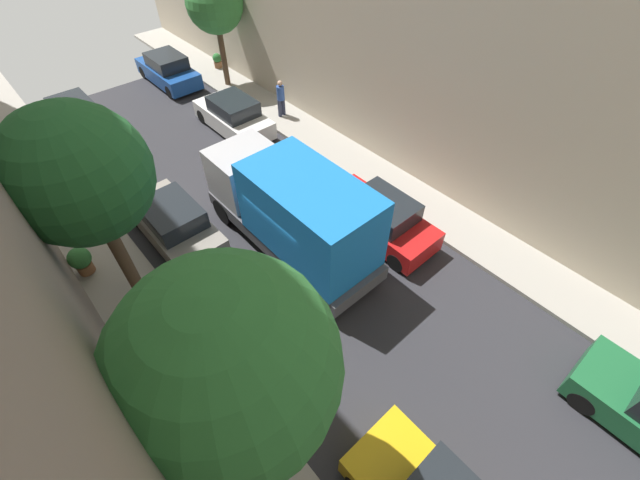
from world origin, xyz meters
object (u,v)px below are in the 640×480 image
Objects in this scene: street_tree_2 at (79,176)px; potted_plant_0 at (217,60)px; parked_car_right_4 at (168,70)px; lamp_post at (233,373)px; street_tree_1 at (214,4)px; parked_car_right_3 at (234,116)px; delivery_truck at (293,211)px; parked_car_left_2 at (174,224)px; potted_plant_2 at (81,260)px; street_tree_0 at (226,367)px; pedestrian at (281,97)px; parked_car_left_3 at (77,117)px; parked_car_right_2 at (379,218)px.

street_tree_2 is 8.05× the size of potted_plant_0.
parked_car_right_4 is 0.74× the size of lamp_post.
lamp_post is at bearing -120.64° from street_tree_1.
delivery_truck is (-2.70, -7.70, 1.07)m from parked_car_right_3.
parked_car_left_2 is at bearing 131.01° from delivery_truck.
parked_car_left_2 is 1.00× the size of parked_car_right_4.
potted_plant_0 is 0.14× the size of lamp_post.
parked_car_left_2 is at bearing 40.33° from street_tree_2.
street_tree_2 is (-2.05, -1.74, 4.07)m from parked_car_left_2.
parked_car_right_4 reaches higher than potted_plant_0.
street_tree_2 reaches higher than potted_plant_2.
potted_plant_0 is (10.32, 18.42, -4.38)m from street_tree_0.
street_tree_2 is at bearing -149.48° from pedestrian.
parked_car_left_3 is 0.65× the size of street_tree_0.
parked_car_left_2 is 0.65× the size of street_tree_0.
street_tree_2 is at bearing -139.63° from parked_car_right_3.
street_tree_2 is (-9.58, -10.29, 0.74)m from street_tree_1.
delivery_truck reaches higher than parked_car_left_2.
potted_plant_2 is (-0.87, 8.26, -4.25)m from street_tree_0.
street_tree_2 is 16.65m from potted_plant_0.
pedestrian is at bearing 18.26° from potted_plant_2.
lamp_post is at bearing -82.45° from potted_plant_2.
street_tree_2 reaches higher than parked_car_left_2.
parked_car_right_3 is at bearing 90.00° from parked_car_right_2.
potted_plant_2 is 0.17× the size of lamp_post.
parked_car_right_4 is 13.37m from potted_plant_2.
street_tree_0 is (-4.77, -4.66, 3.15)m from delivery_truck.
street_tree_2 reaches higher than pedestrian.
street_tree_1 is (7.53, -0.68, 3.32)m from parked_car_left_3.
parked_car_left_3 is 9.22m from potted_plant_2.
lamp_post is (-1.90, -16.61, 3.16)m from parked_car_left_3.
street_tree_1 is 0.84× the size of street_tree_2.
parked_car_left_3 is at bearing 111.61° from parked_car_right_2.
parked_car_left_2 and parked_car_right_2 have the same top height.
parked_car_right_4 is 2.86m from potted_plant_0.
parked_car_right_3 reaches higher than potted_plant_0.
street_tree_1 is (9.61, 16.32, -0.90)m from street_tree_0.
parked_car_left_2 is 0.74× the size of lamp_post.
pedestrian is 0.27× the size of street_tree_2.
street_tree_1 is 13.63m from potted_plant_2.
delivery_truck is 1.25× the size of street_tree_1.
parked_car_right_2 is at bearing 22.16° from lamp_post.
street_tree_0 reaches higher than parked_car_left_2.
street_tree_0 is at bearing -111.78° from parked_car_right_4.
street_tree_1 is (2.13, 3.96, 3.32)m from parked_car_right_3.
parked_car_left_3 and parked_car_right_4 have the same top height.
parked_car_left_3 is 14.66m from parked_car_right_2.
street_tree_0 is 21.56m from potted_plant_0.
parked_car_left_3 is 11.88m from street_tree_2.
lamp_post is (-10.14, -18.02, 3.32)m from potted_plant_0.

